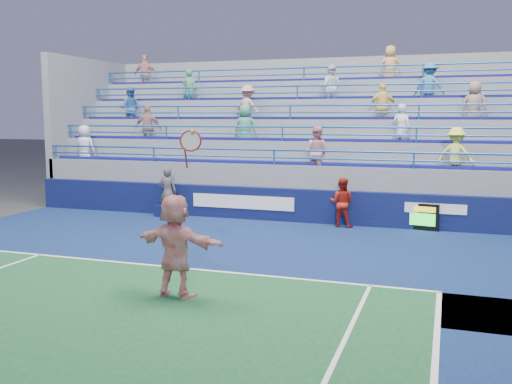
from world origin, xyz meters
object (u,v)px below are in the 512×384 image
(line_judge, at_px, (167,192))
(ball_girl, at_px, (342,203))
(serve_speed_board, at_px, (419,217))
(tennis_player, at_px, (176,246))
(judge_chair, at_px, (162,210))

(line_judge, distance_m, ball_girl, 5.99)
(serve_speed_board, xyz_separation_m, line_judge, (-8.32, -0.45, 0.45))
(tennis_player, relative_size, line_judge, 1.85)
(judge_chair, xyz_separation_m, ball_girl, (6.24, 0.09, 0.55))
(tennis_player, bearing_deg, judge_chair, 119.59)
(serve_speed_board, relative_size, line_judge, 0.69)
(judge_chair, height_order, ball_girl, ball_girl)
(serve_speed_board, xyz_separation_m, judge_chair, (-8.57, -0.36, -0.19))
(judge_chair, height_order, line_judge, line_judge)
(serve_speed_board, height_order, judge_chair, serve_speed_board)
(serve_speed_board, bearing_deg, tennis_player, -116.35)
(serve_speed_board, height_order, line_judge, line_judge)
(judge_chair, height_order, tennis_player, tennis_player)
(judge_chair, xyz_separation_m, line_judge, (0.25, -0.08, 0.64))
(serve_speed_board, relative_size, judge_chair, 1.66)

